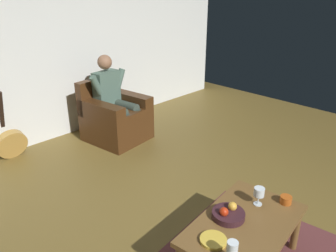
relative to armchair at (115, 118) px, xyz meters
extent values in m
plane|color=brown|center=(0.51, 2.52, -0.32)|extent=(7.60, 7.60, 0.00)
cube|color=silver|center=(0.51, -0.68, 1.03)|extent=(6.73, 0.06, 2.69)
cube|color=#412511|center=(0.00, 0.03, -0.13)|extent=(0.83, 0.86, 0.38)
cube|color=#412511|center=(-0.01, 0.09, 0.12)|extent=(0.46, 0.70, 0.10)
cube|color=#412511|center=(-0.28, 0.00, 0.19)|extent=(0.27, 0.80, 0.24)
cube|color=#412511|center=(0.27, 0.07, 0.19)|extent=(0.27, 0.80, 0.24)
cube|color=#412511|center=(0.04, -0.29, 0.30)|extent=(0.74, 0.21, 0.47)
cube|color=#476154|center=(0.02, -0.12, 0.41)|extent=(0.39, 0.22, 0.49)
sphere|color=brown|center=(0.02, -0.12, 0.79)|extent=(0.20, 0.20, 0.20)
cylinder|color=#364138|center=(-0.12, 0.09, 0.18)|extent=(0.19, 0.47, 0.13)
cylinder|color=#364138|center=(-0.15, 0.31, -0.08)|extent=(0.13, 0.13, 0.48)
cylinder|color=#476154|center=(-0.21, -0.10, 0.52)|extent=(0.21, 0.11, 0.29)
cylinder|color=#364138|center=(0.10, 0.11, 0.18)|extent=(0.19, 0.47, 0.13)
cylinder|color=#364138|center=(0.07, 0.34, -0.08)|extent=(0.13, 0.13, 0.48)
cylinder|color=#476154|center=(0.22, -0.05, 0.52)|extent=(0.21, 0.11, 0.29)
cube|color=brown|center=(0.78, 2.65, 0.10)|extent=(1.09, 0.74, 0.04)
cylinder|color=brown|center=(0.29, 2.86, -0.12)|extent=(0.06, 0.06, 0.39)
cylinder|color=brown|center=(0.35, 2.34, -0.12)|extent=(0.06, 0.06, 0.39)
cylinder|color=#AF833D|center=(1.30, -0.47, -0.12)|extent=(0.39, 0.20, 0.40)
cylinder|color=black|center=(1.30, -0.42, -0.10)|extent=(0.11, 0.03, 0.11)
cube|color=black|center=(1.30, -0.59, 0.31)|extent=(0.05, 0.17, 0.50)
cylinder|color=silver|center=(0.51, 2.60, 0.12)|extent=(0.07, 0.07, 0.01)
cylinder|color=silver|center=(0.51, 2.60, 0.16)|extent=(0.01, 0.01, 0.08)
cylinder|color=silver|center=(0.51, 2.60, 0.24)|extent=(0.09, 0.09, 0.07)
cylinder|color=#590C19|center=(0.51, 2.60, 0.22)|extent=(0.08, 0.08, 0.03)
cylinder|color=silver|center=(1.18, 2.81, 0.24)|extent=(0.07, 0.07, 0.09)
cylinder|color=#590C19|center=(1.18, 2.81, 0.21)|extent=(0.07, 0.07, 0.04)
cylinder|color=#33191F|center=(0.82, 2.53, 0.14)|extent=(0.25, 0.25, 0.05)
sphere|color=#B2270E|center=(0.87, 2.52, 0.19)|extent=(0.07, 0.07, 0.07)
sphere|color=gold|center=(0.76, 2.52, 0.19)|extent=(0.07, 0.07, 0.07)
cylinder|color=gold|center=(1.11, 2.61, 0.13)|extent=(0.19, 0.19, 0.02)
cylinder|color=#AC4F19|center=(0.34, 2.76, 0.15)|extent=(0.10, 0.10, 0.06)
camera|label=1|loc=(2.65, 3.68, 1.79)|focal=36.03mm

